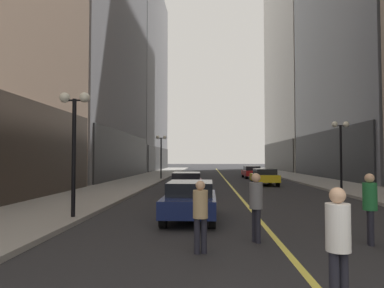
% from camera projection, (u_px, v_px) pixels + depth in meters
% --- Properties ---
extents(ground_plane, '(200.00, 200.00, 0.00)m').
position_uv_depth(ground_plane, '(224.00, 178.00, 38.02)').
color(ground_plane, '#262628').
extents(sidewalk_left, '(4.50, 78.00, 0.15)m').
position_uv_depth(sidewalk_left, '(148.00, 177.00, 38.39)').
color(sidewalk_left, gray).
rests_on(sidewalk_left, ground).
extents(sidewalk_right, '(4.50, 78.00, 0.15)m').
position_uv_depth(sidewalk_right, '(302.00, 178.00, 37.66)').
color(sidewalk_right, gray).
rests_on(sidewalk_right, ground).
extents(lane_centre_stripe, '(0.16, 70.00, 0.01)m').
position_uv_depth(lane_centre_stripe, '(224.00, 178.00, 38.02)').
color(lane_centre_stripe, '#E5D64C').
rests_on(lane_centre_stripe, ground).
extents(building_left_far, '(14.75, 26.00, 34.26)m').
position_uv_depth(building_left_far, '(120.00, 77.00, 64.45)').
color(building_left_far, gray).
rests_on(building_left_far, ground).
extents(car_navy, '(1.79, 4.13, 1.32)m').
position_uv_depth(car_navy, '(190.00, 199.00, 12.37)').
color(car_navy, '#141E4C').
rests_on(car_navy, ground).
extents(car_maroon, '(1.93, 4.53, 1.32)m').
position_uv_depth(car_maroon, '(186.00, 183.00, 20.59)').
color(car_maroon, maroon).
rests_on(car_maroon, ground).
extents(car_yellow, '(1.85, 4.13, 1.32)m').
position_uv_depth(car_yellow, '(264.00, 176.00, 28.24)').
color(car_yellow, yellow).
rests_on(car_yellow, ground).
extents(car_red, '(1.82, 4.11, 1.32)m').
position_uv_depth(car_red, '(251.00, 172.00, 38.16)').
color(car_red, '#B21919').
rests_on(car_red, ground).
extents(pedestrian_in_white_shirt, '(0.44, 0.44, 1.73)m').
position_uv_depth(pedestrian_in_white_shirt, '(338.00, 239.00, 4.94)').
color(pedestrian_in_white_shirt, black).
rests_on(pedestrian_in_white_shirt, ground).
extents(pedestrian_in_tan_trench, '(0.42, 0.42, 1.64)m').
position_uv_depth(pedestrian_in_tan_trench, '(200.00, 211.00, 7.97)').
color(pedestrian_in_tan_trench, black).
rests_on(pedestrian_in_tan_trench, ground).
extents(pedestrian_in_green_parka, '(0.42, 0.42, 1.77)m').
position_uv_depth(pedestrian_in_green_parka, '(370.00, 203.00, 8.75)').
color(pedestrian_in_green_parka, black).
rests_on(pedestrian_in_green_parka, ground).
extents(pedestrian_in_grey_suit, '(0.45, 0.45, 1.76)m').
position_uv_depth(pedestrian_in_grey_suit, '(256.00, 202.00, 9.03)').
color(pedestrian_in_grey_suit, black).
rests_on(pedestrian_in_grey_suit, ground).
extents(street_lamp_left_near, '(1.06, 0.36, 4.43)m').
position_uv_depth(street_lamp_left_near, '(74.00, 126.00, 12.18)').
color(street_lamp_left_near, black).
rests_on(street_lamp_left_near, ground).
extents(street_lamp_left_far, '(1.06, 0.36, 4.43)m').
position_uv_depth(street_lamp_left_far, '(161.00, 147.00, 35.00)').
color(street_lamp_left_far, black).
rests_on(street_lamp_left_far, ground).
extents(street_lamp_right_mid, '(1.06, 0.36, 4.43)m').
position_uv_depth(street_lamp_right_mid, '(341.00, 140.00, 21.75)').
color(street_lamp_right_mid, black).
rests_on(street_lamp_right_mid, ground).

